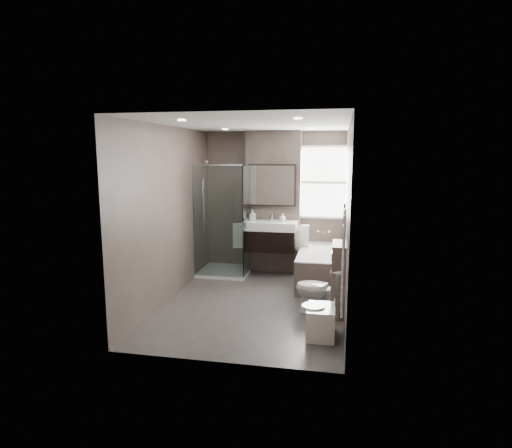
% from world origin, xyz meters
% --- Properties ---
extents(room, '(2.70, 3.90, 2.70)m').
position_xyz_m(room, '(0.00, 0.00, 1.30)').
color(room, '#44403F').
rests_on(room, ground).
extents(vanity_pier, '(1.00, 0.25, 2.60)m').
position_xyz_m(vanity_pier, '(0.00, 1.77, 1.30)').
color(vanity_pier, '#544842').
rests_on(vanity_pier, ground).
extents(vanity, '(0.95, 0.47, 0.66)m').
position_xyz_m(vanity, '(0.00, 1.43, 0.74)').
color(vanity, black).
rests_on(vanity, vanity_pier).
extents(mirror_cabinet, '(0.86, 0.08, 0.76)m').
position_xyz_m(mirror_cabinet, '(0.00, 1.61, 1.63)').
color(mirror_cabinet, black).
rests_on(mirror_cabinet, vanity_pier).
extents(towel_left, '(0.24, 0.06, 0.44)m').
position_xyz_m(towel_left, '(-0.56, 1.40, 0.72)').
color(towel_left, silver).
rests_on(towel_left, vanity_pier).
extents(towel_right, '(0.24, 0.06, 0.44)m').
position_xyz_m(towel_right, '(0.56, 1.40, 0.72)').
color(towel_right, silver).
rests_on(towel_right, vanity_pier).
extents(shower_enclosure, '(0.90, 0.90, 2.00)m').
position_xyz_m(shower_enclosure, '(-0.75, 1.35, 0.49)').
color(shower_enclosure, white).
rests_on(shower_enclosure, ground).
extents(bathtub, '(0.75, 1.60, 0.57)m').
position_xyz_m(bathtub, '(0.92, 1.10, 0.32)').
color(bathtub, '#544842').
rests_on(bathtub, ground).
extents(window, '(0.98, 0.06, 1.33)m').
position_xyz_m(window, '(0.90, 1.88, 1.68)').
color(window, white).
rests_on(window, room).
extents(toilet, '(0.76, 0.55, 0.70)m').
position_xyz_m(toilet, '(0.97, -0.28, 0.35)').
color(toilet, white).
rests_on(toilet, ground).
extents(cistern_box, '(0.19, 0.55, 1.00)m').
position_xyz_m(cistern_box, '(1.21, -0.25, 0.50)').
color(cistern_box, '#544842').
rests_on(cistern_box, ground).
extents(bidet, '(0.40, 0.47, 0.49)m').
position_xyz_m(bidet, '(1.01, -1.04, 0.20)').
color(bidet, white).
rests_on(bidet, ground).
extents(towel_radiator, '(0.03, 0.49, 1.10)m').
position_xyz_m(towel_radiator, '(1.25, -1.60, 1.12)').
color(towel_radiator, silver).
rests_on(towel_radiator, room).
extents(soap_bottle_a, '(0.09, 0.09, 0.20)m').
position_xyz_m(soap_bottle_a, '(-0.33, 1.43, 1.10)').
color(soap_bottle_a, white).
rests_on(soap_bottle_a, vanity).
extents(soap_bottle_b, '(0.11, 0.11, 0.15)m').
position_xyz_m(soap_bottle_b, '(0.21, 1.48, 1.07)').
color(soap_bottle_b, white).
rests_on(soap_bottle_b, vanity).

